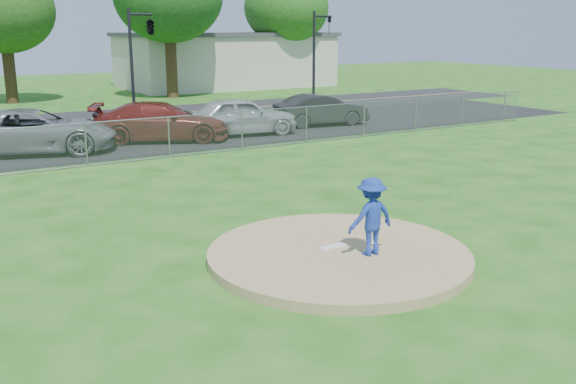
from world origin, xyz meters
The scene contains 14 objects.
ground centered at (0.00, 10.00, 0.00)m, with size 120.00×120.00×0.00m, color #1C5312.
pitchers_mound centered at (0.00, 0.00, 0.10)m, with size 5.40×5.40×0.20m, color #A08657.
pitching_rubber centered at (0.00, 0.20, 0.22)m, with size 0.60×0.15×0.04m, color white.
chain_link_fence centered at (0.00, 12.00, 0.75)m, with size 40.00×0.06×1.50m, color gray.
parking_lot centered at (0.00, 16.50, 0.01)m, with size 50.00×8.00×0.01m, color black.
street centered at (0.00, 24.00, 0.00)m, with size 60.00×7.00×0.01m, color black.
commercial_building centered at (16.00, 38.00, 2.16)m, with size 16.40×9.40×4.30m.
traffic_signal_center centered at (3.97, 22.00, 4.61)m, with size 1.42×2.48×5.60m.
traffic_signal_right centered at (14.24, 22.00, 3.36)m, with size 1.28×0.20×5.60m.
pitcher centered at (0.40, -0.51, 0.99)m, with size 1.02×0.59×1.58m, color #1C369A.
parked_car_gray centered at (-3.05, 15.47, 0.85)m, with size 2.78×6.03×1.68m, color gray.
parked_car_darkred centered at (2.02, 15.55, 0.82)m, with size 2.28×5.61×1.63m, color maroon.
parked_car_pearl centered at (5.61, 15.18, 0.86)m, with size 2.00×4.98×1.70m, color #B0B2B4.
parked_car_charcoal centered at (10.31, 15.76, 0.77)m, with size 1.60×4.58×1.51m, color #232325.
Camera 1 is at (-7.37, -10.08, 4.62)m, focal length 40.00 mm.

